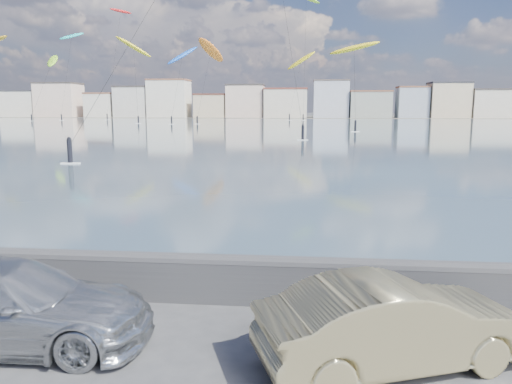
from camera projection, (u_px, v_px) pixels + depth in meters
ground at (170, 365)px, 8.11m from camera, size 700.00×700.00×0.00m
bay_water at (296, 128)px, 97.84m from camera, size 500.00×177.00×0.00m
far_shore_strip at (302, 117)px, 204.23m from camera, size 500.00×60.00×0.00m
seawall at (203, 276)px, 10.66m from camera, size 400.00×0.36×1.08m
far_buildings at (305, 102)px, 189.35m from camera, size 240.79×13.26×14.60m
car_silver at (8, 304)px, 8.74m from camera, size 5.13×2.25×1.47m
car_champagne at (394, 324)px, 7.98m from camera, size 4.68×3.01×1.46m
kitesurfer_0 at (211, 51)px, 123.67m from camera, size 6.68×11.93×21.21m
kitesurfer_3 at (71, 38)px, 158.75m from camera, size 8.04×14.79×28.20m
kitesurfer_4 at (120, 13)px, 162.91m from camera, size 6.56×17.76×35.73m
kitesurfer_5 at (301, 61)px, 159.94m from camera, size 9.43×13.94×22.37m
kitesurfer_12 at (133, 48)px, 129.95m from camera, size 9.95×12.35×22.71m
kitesurfer_13 at (182, 56)px, 121.56m from camera, size 8.33×9.61×19.25m
kitesurfer_14 at (52, 61)px, 149.94m from camera, size 7.40×13.33×20.73m
kitesurfer_16 at (354, 49)px, 94.57m from camera, size 10.29×18.00×16.75m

